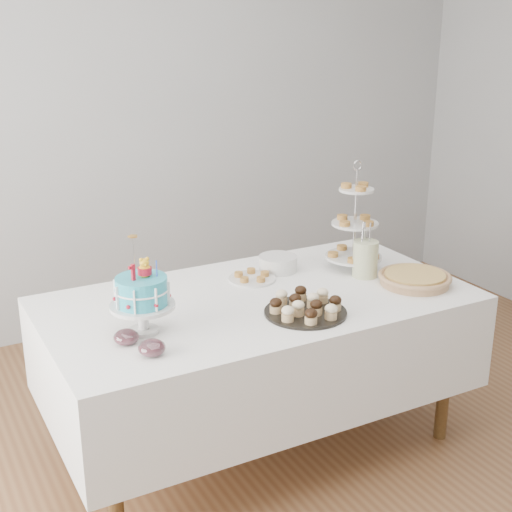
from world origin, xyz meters
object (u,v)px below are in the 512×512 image
plate_stack (278,263)px  jam_bowl_b (126,337)px  tiered_stand (355,224)px  pastry_plate (252,277)px  cupcake_tray (306,305)px  birthday_cake (143,307)px  jam_bowl_a (152,348)px  pie (415,278)px  table (258,343)px  utensil_pitcher (365,257)px

plate_stack → jam_bowl_b: 1.03m
tiered_stand → pastry_plate: tiered_stand is taller
cupcake_tray → jam_bowl_b: bearing=173.9°
jam_bowl_b → tiered_stand: bearing=12.9°
cupcake_tray → pastry_plate: 0.47m
birthday_cake → jam_bowl_a: 0.23m
cupcake_tray → pie: size_ratio=1.03×
cupcake_tray → pastry_plate: cupcake_tray is taller
table → jam_bowl_a: bearing=-153.2°
jam_bowl_a → utensil_pitcher: (1.21, 0.31, 0.07)m
table → pastry_plate: (0.08, 0.21, 0.24)m
utensil_pitcher → plate_stack: bearing=150.7°
birthday_cake → pie: birthday_cake is taller
jam_bowl_b → cupcake_tray: bearing=-6.1°
pastry_plate → jam_bowl_b: 0.85m
table → pastry_plate: pastry_plate is taller
birthday_cake → tiered_stand: bearing=-0.2°
table → utensil_pitcher: size_ratio=7.05×
birthday_cake → pastry_plate: (0.66, 0.32, -0.09)m
table → jam_bowl_b: bearing=-165.4°
utensil_pitcher → tiered_stand: bearing=91.0°
cupcake_tray → jam_bowl_a: cupcake_tray is taller
cupcake_tray → pie: (0.64, 0.05, -0.01)m
jam_bowl_b → birthday_cake: bearing=35.5°
cupcake_tray → jam_bowl_b: (-0.77, 0.08, -0.01)m
pie → tiered_stand: (-0.12, 0.33, 0.20)m
table → jam_bowl_a: (-0.62, -0.32, 0.26)m
pie → jam_bowl_b: (-1.41, 0.03, -0.00)m
table → tiered_stand: size_ratio=3.50×
birthday_cake → jam_bowl_b: (-0.10, -0.07, -0.08)m
pastry_plate → utensil_pitcher: (0.51, -0.21, 0.08)m
table → birthday_cake: size_ratio=4.78×
table → pastry_plate: size_ratio=8.41×
table → utensil_pitcher: (0.59, -0.01, 0.32)m
jam_bowl_a → birthday_cake: bearing=78.5°
birthday_cake → cupcake_tray: birthday_cake is taller
tiered_stand → utensil_pitcher: 0.18m
plate_stack → pastry_plate: 0.19m
table → tiered_stand: (0.61, 0.12, 0.46)m
jam_bowl_a → table: bearing=26.8°
tiered_stand → pastry_plate: size_ratio=2.41×
plate_stack → utensil_pitcher: utensil_pitcher is taller
plate_stack → jam_bowl_b: plate_stack is taller
birthday_cake → tiered_stand: tiered_stand is taller
birthday_cake → utensil_pitcher: (1.17, 0.10, -0.01)m
birthday_cake → pastry_plate: birthday_cake is taller
plate_stack → birthday_cake: bearing=-155.9°
plate_stack → jam_bowl_b: (-0.93, -0.44, -0.01)m
table → pie: size_ratio=5.59×
birthday_cake → jam_bowl_b: birthday_cake is taller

